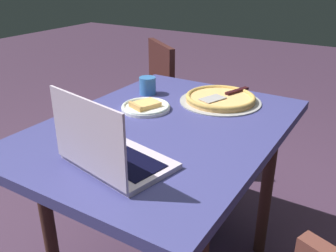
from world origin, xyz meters
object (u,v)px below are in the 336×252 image
at_px(chair_far, 145,101).
at_px(pizza_plate, 146,107).
at_px(pizza_tray, 220,98).
at_px(laptop, 109,152).
at_px(table_knife, 87,127).
at_px(dining_table, 164,144).
at_px(drink_cup, 148,85).

bearing_deg(chair_far, pizza_plate, -144.21).
bearing_deg(pizza_tray, pizza_plate, 137.31).
height_order(laptop, table_knife, laptop).
relative_size(dining_table, table_knife, 5.41).
xyz_separation_m(dining_table, pizza_tray, (0.36, -0.09, 0.11)).
bearing_deg(dining_table, drink_cup, 44.05).
xyz_separation_m(laptop, pizza_plate, (0.48, 0.20, -0.04)).
relative_size(laptop, pizza_tray, 1.00).
bearing_deg(pizza_tray, dining_table, 166.68).
relative_size(laptop, pizza_plate, 1.75).
height_order(pizza_plate, chair_far, chair_far).
bearing_deg(drink_cup, dining_table, -135.95).
height_order(pizza_plate, table_knife, pizza_plate).
relative_size(pizza_plate, pizza_tray, 0.57).
bearing_deg(pizza_plate, dining_table, -122.08).
bearing_deg(pizza_plate, laptop, -157.58).
bearing_deg(table_knife, pizza_tray, -30.37).
bearing_deg(table_knife, drink_cup, 3.99).
distance_m(pizza_plate, table_knife, 0.30).
relative_size(pizza_plate, table_knife, 0.99).
distance_m(pizza_tray, drink_cup, 0.37).
bearing_deg(chair_far, dining_table, -140.10).
xyz_separation_m(laptop, pizza_tray, (0.75, -0.05, -0.04)).
distance_m(drink_cup, chair_far, 0.66).
distance_m(laptop, pizza_plate, 0.52).
height_order(drink_cup, chair_far, chair_far).
distance_m(laptop, chair_far, 1.35).
bearing_deg(dining_table, laptop, -174.03).
xyz_separation_m(dining_table, table_knife, (-0.19, 0.24, 0.09)).
height_order(laptop, chair_far, laptop).
relative_size(laptop, chair_far, 0.43).
height_order(laptop, drink_cup, laptop).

